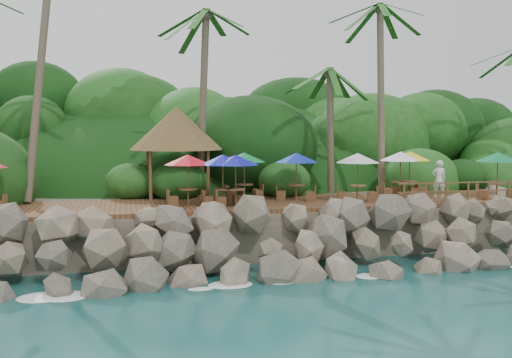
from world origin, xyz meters
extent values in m
plane|color=#19514F|center=(0.00, 0.00, 0.00)|extent=(140.00, 140.00, 0.00)
cube|color=gray|center=(0.00, 16.00, 1.05)|extent=(32.00, 25.20, 2.10)
ellipsoid|color=#143811|center=(0.00, 23.50, 0.00)|extent=(44.80, 28.00, 15.40)
cube|color=brown|center=(0.00, 6.00, 2.20)|extent=(26.00, 5.00, 0.20)
ellipsoid|color=white|center=(-9.00, 0.30, 0.03)|extent=(1.20, 0.80, 0.06)
ellipsoid|color=white|center=(-6.00, 0.30, 0.03)|extent=(1.20, 0.80, 0.06)
ellipsoid|color=white|center=(-3.00, 0.30, 0.03)|extent=(1.20, 0.80, 0.06)
ellipsoid|color=white|center=(0.00, 0.30, 0.03)|extent=(1.20, 0.80, 0.06)
ellipsoid|color=white|center=(3.00, 0.30, 0.03)|extent=(1.20, 0.80, 0.06)
ellipsoid|color=white|center=(6.00, 0.30, 0.03)|extent=(1.20, 0.80, 0.06)
ellipsoid|color=white|center=(9.00, 0.30, 0.03)|extent=(1.20, 0.80, 0.06)
cylinder|color=brown|center=(-9.77, 8.65, 8.81)|extent=(1.79, 2.43, 12.87)
cylinder|color=brown|center=(-2.12, 8.72, 6.94)|extent=(0.80, 1.11, 9.27)
ellipsoid|color=#23601E|center=(-2.12, 8.72, 11.57)|extent=(6.00, 6.00, 2.40)
cylinder|color=brown|center=(4.76, 8.84, 5.60)|extent=(0.84, 1.06, 6.60)
ellipsoid|color=#23601E|center=(4.76, 8.84, 8.89)|extent=(6.00, 6.00, 2.40)
cylinder|color=brown|center=(7.34, 8.18, 7.34)|extent=(0.58, 1.40, 10.06)
ellipsoid|color=#23601E|center=(7.34, 8.18, 12.37)|extent=(6.00, 6.00, 2.40)
cylinder|color=brown|center=(-4.82, 7.73, 3.50)|extent=(0.16, 0.16, 2.40)
cylinder|color=brown|center=(-2.02, 7.73, 3.50)|extent=(0.16, 0.16, 2.40)
cylinder|color=brown|center=(-4.82, 10.53, 3.50)|extent=(0.16, 0.16, 2.40)
cylinder|color=brown|center=(-2.02, 10.53, 3.50)|extent=(0.16, 0.16, 2.40)
cone|color=brown|center=(-3.42, 9.13, 5.80)|extent=(4.75, 4.75, 2.20)
cylinder|color=brown|center=(2.03, 6.15, 2.68)|extent=(0.08, 0.08, 0.75)
cylinder|color=brown|center=(2.03, 6.15, 3.06)|extent=(0.85, 0.85, 0.05)
cylinder|color=brown|center=(2.03, 6.15, 3.42)|extent=(0.05, 0.05, 2.24)
cone|color=#0C24A1|center=(2.03, 6.15, 4.38)|extent=(2.14, 2.14, 0.46)
cube|color=brown|center=(1.36, 6.39, 2.53)|extent=(0.55, 0.55, 0.47)
cube|color=brown|center=(2.70, 5.91, 2.53)|extent=(0.55, 0.55, 0.47)
cylinder|color=brown|center=(-3.27, 5.42, 2.68)|extent=(0.08, 0.08, 0.75)
cylinder|color=brown|center=(-3.27, 5.42, 3.06)|extent=(0.85, 0.85, 0.05)
cylinder|color=brown|center=(-3.27, 5.42, 3.42)|extent=(0.05, 0.05, 2.24)
cone|color=red|center=(-3.27, 5.42, 4.38)|extent=(2.14, 2.14, 0.46)
cube|color=brown|center=(-3.97, 5.31, 2.53)|extent=(0.49, 0.49, 0.47)
cube|color=brown|center=(-2.57, 5.53, 2.53)|extent=(0.49, 0.49, 0.47)
cylinder|color=brown|center=(4.75, 5.12, 2.68)|extent=(0.08, 0.08, 0.75)
cylinder|color=brown|center=(4.75, 5.12, 3.06)|extent=(0.85, 0.85, 0.05)
cylinder|color=brown|center=(4.75, 5.12, 3.42)|extent=(0.05, 0.05, 2.24)
cone|color=silver|center=(4.75, 5.12, 4.38)|extent=(2.14, 2.14, 0.46)
cube|color=brown|center=(4.07, 5.33, 2.53)|extent=(0.53, 0.53, 0.47)
cube|color=brown|center=(5.43, 4.92, 2.53)|extent=(0.53, 0.53, 0.47)
cylinder|color=brown|center=(-1.21, 4.79, 2.68)|extent=(0.08, 0.08, 0.75)
cylinder|color=brown|center=(-1.21, 4.79, 3.06)|extent=(0.85, 0.85, 0.05)
cylinder|color=brown|center=(-1.21, 4.79, 3.42)|extent=(0.05, 0.05, 2.24)
cone|color=#0B119A|center=(-1.21, 4.79, 4.38)|extent=(2.14, 2.14, 0.46)
cube|color=brown|center=(-1.92, 4.71, 2.53)|extent=(0.47, 0.47, 0.47)
cube|color=brown|center=(-0.50, 4.87, 2.53)|extent=(0.47, 0.47, 0.47)
cylinder|color=brown|center=(-1.75, 5.04, 2.68)|extent=(0.08, 0.08, 0.75)
cylinder|color=brown|center=(-1.75, 5.04, 3.06)|extent=(0.85, 0.85, 0.05)
cylinder|color=brown|center=(-1.75, 5.04, 3.42)|extent=(0.05, 0.05, 2.24)
cone|color=#0D14A9|center=(-1.75, 5.04, 4.38)|extent=(2.14, 2.14, 0.46)
cube|color=brown|center=(-2.45, 4.92, 2.53)|extent=(0.49, 0.49, 0.47)
cube|color=brown|center=(-1.05, 5.16, 2.53)|extent=(0.49, 0.49, 0.47)
cylinder|color=brown|center=(8.20, 6.50, 2.68)|extent=(0.08, 0.08, 0.75)
cylinder|color=brown|center=(8.20, 6.50, 3.06)|extent=(0.85, 0.85, 0.05)
cylinder|color=brown|center=(8.20, 6.50, 3.42)|extent=(0.05, 0.05, 2.24)
cone|color=yellow|center=(8.20, 6.50, 4.38)|extent=(2.14, 2.14, 0.46)
cube|color=brown|center=(7.55, 6.80, 2.53)|extent=(0.57, 0.57, 0.47)
cube|color=brown|center=(8.84, 6.20, 2.53)|extent=(0.57, 0.57, 0.47)
cylinder|color=brown|center=(7.59, 6.31, 2.68)|extent=(0.08, 0.08, 0.75)
cylinder|color=brown|center=(7.59, 6.31, 3.06)|extent=(0.85, 0.85, 0.05)
cylinder|color=brown|center=(7.59, 6.31, 3.42)|extent=(0.05, 0.05, 2.24)
cone|color=white|center=(7.59, 6.31, 4.38)|extent=(2.14, 2.14, 0.46)
cube|color=brown|center=(6.88, 6.34, 2.53)|extent=(0.44, 0.44, 0.47)
cube|color=brown|center=(8.30, 6.29, 2.53)|extent=(0.44, 0.44, 0.47)
cube|color=brown|center=(-11.10, 5.20, 2.53)|extent=(0.49, 0.49, 0.47)
cylinder|color=brown|center=(-0.37, 6.94, 2.68)|extent=(0.08, 0.08, 0.75)
cylinder|color=brown|center=(-0.37, 6.94, 3.06)|extent=(0.85, 0.85, 0.05)
cylinder|color=brown|center=(-0.37, 6.94, 3.42)|extent=(0.05, 0.05, 2.24)
cone|color=#0C7433|center=(-0.37, 6.94, 4.38)|extent=(2.14, 2.14, 0.46)
cube|color=brown|center=(-1.06, 6.79, 2.53)|extent=(0.51, 0.51, 0.47)
cube|color=brown|center=(0.33, 7.10, 2.53)|extent=(0.51, 0.51, 0.47)
cylinder|color=brown|center=(11.80, 4.40, 2.68)|extent=(0.08, 0.08, 0.75)
cylinder|color=brown|center=(11.80, 4.40, 3.06)|extent=(0.85, 0.85, 0.05)
cylinder|color=brown|center=(11.80, 4.40, 3.42)|extent=(0.05, 0.05, 2.24)
cone|color=#0C733A|center=(11.80, 4.40, 4.38)|extent=(2.14, 2.14, 0.46)
cube|color=brown|center=(11.13, 4.64, 2.53)|extent=(0.54, 0.54, 0.47)
cube|color=brown|center=(12.47, 4.16, 2.53)|extent=(0.54, 0.54, 0.47)
cylinder|color=brown|center=(6.42, 3.65, 2.80)|extent=(0.10, 0.10, 1.00)
cylinder|color=brown|center=(7.52, 3.65, 2.80)|extent=(0.10, 0.10, 1.00)
cylinder|color=brown|center=(8.62, 3.65, 2.80)|extent=(0.10, 0.10, 1.00)
cylinder|color=brown|center=(9.72, 3.65, 2.80)|extent=(0.10, 0.10, 1.00)
cylinder|color=brown|center=(10.82, 3.65, 2.80)|extent=(0.10, 0.10, 1.00)
cylinder|color=brown|center=(11.92, 3.65, 2.80)|extent=(0.10, 0.10, 1.00)
cube|color=brown|center=(9.72, 3.65, 3.25)|extent=(7.20, 0.06, 0.06)
cube|color=brown|center=(9.72, 3.65, 2.85)|extent=(7.20, 0.06, 0.06)
imported|color=silver|center=(9.24, 5.43, 3.25)|extent=(0.79, 0.63, 1.90)
camera|label=1|loc=(-6.01, -19.89, 5.75)|focal=39.74mm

